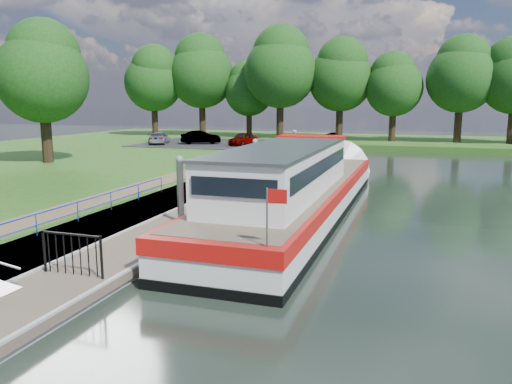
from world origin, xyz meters
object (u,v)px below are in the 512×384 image
(car_c, at_px, (159,138))
(car_b, at_px, (201,137))
(car_a, at_px, (243,139))
(pontoon, at_px, (225,205))
(barge, at_px, (301,189))

(car_c, bearing_deg, car_b, 179.75)
(car_a, relative_size, car_b, 0.91)
(pontoon, height_order, barge, barge)
(barge, xyz_separation_m, car_b, (-15.62, 23.59, 0.39))
(barge, xyz_separation_m, car_a, (-11.15, 23.42, 0.35))
(pontoon, relative_size, car_c, 7.58)
(pontoon, bearing_deg, car_a, 107.77)
(barge, height_order, car_c, barge)
(car_a, height_order, car_c, car_a)
(car_a, bearing_deg, barge, -52.81)
(barge, relative_size, car_b, 5.42)
(car_a, xyz_separation_m, car_c, (-8.34, -1.16, -0.03))
(car_b, bearing_deg, car_a, -117.11)
(car_b, distance_m, car_c, 4.09)
(pontoon, height_order, car_c, car_c)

